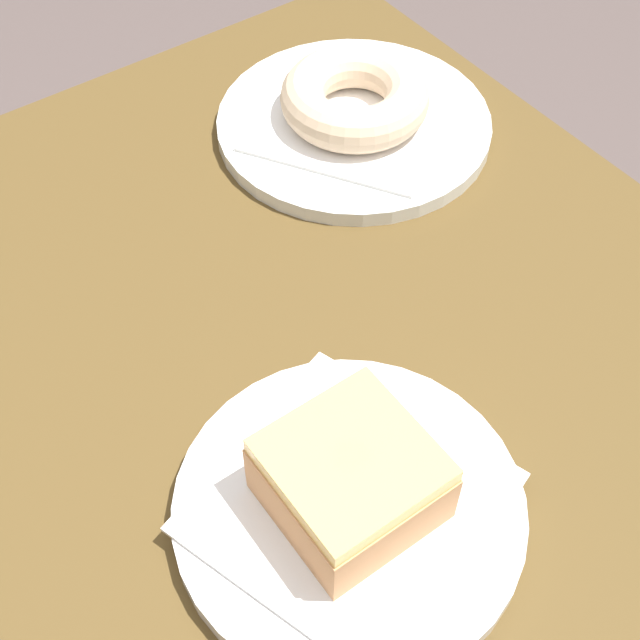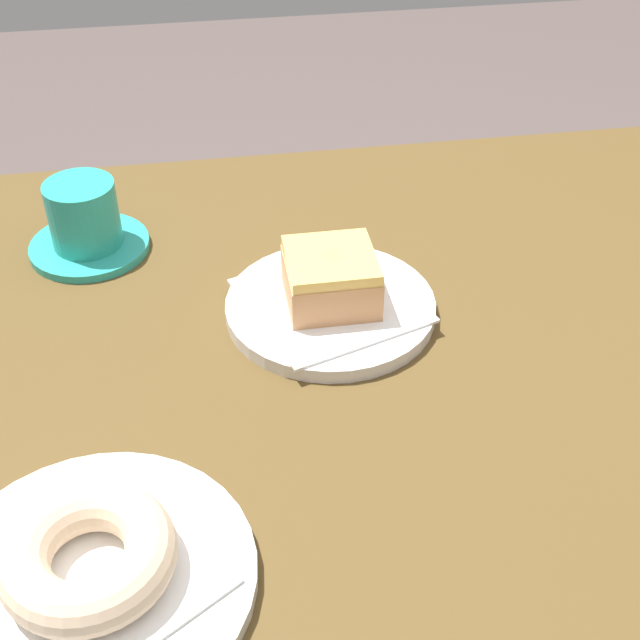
{
  "view_description": "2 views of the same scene",
  "coord_description": "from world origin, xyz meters",
  "px_view_note": "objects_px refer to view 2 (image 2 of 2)",
  "views": [
    {
      "loc": [
        -0.06,
        0.25,
        1.2
      ],
      "look_at": [
        -0.27,
        -0.05,
        0.75
      ],
      "focal_mm": 49.45,
      "sensor_mm": 36.0,
      "label": 1
    },
    {
      "loc": [
        -0.33,
        -0.58,
        1.24
      ],
      "look_at": [
        -0.23,
        0.03,
        0.75
      ],
      "focal_mm": 48.29,
      "sensor_mm": 36.0,
      "label": 2
    }
  ],
  "objects_px": {
    "plate_sugar_ring": "(95,580)",
    "donut_glazed_square": "(331,278)",
    "donut_sugar_ring": "(88,555)",
    "coffee_cup": "(85,222)",
    "plate_glazed_square": "(330,307)"
  },
  "relations": [
    {
      "from": "plate_sugar_ring",
      "to": "donut_glazed_square",
      "type": "bearing_deg",
      "value": 52.41
    },
    {
      "from": "donut_sugar_ring",
      "to": "coffee_cup",
      "type": "bearing_deg",
      "value": 93.13
    },
    {
      "from": "coffee_cup",
      "to": "donut_glazed_square",
      "type": "bearing_deg",
      "value": -32.6
    },
    {
      "from": "plate_glazed_square",
      "to": "donut_glazed_square",
      "type": "xyz_separation_m",
      "value": [
        0.0,
        0.0,
        0.04
      ]
    },
    {
      "from": "donut_sugar_ring",
      "to": "donut_glazed_square",
      "type": "bearing_deg",
      "value": 52.41
    },
    {
      "from": "plate_sugar_ring",
      "to": "coffee_cup",
      "type": "xyz_separation_m",
      "value": [
        -0.02,
        0.43,
        0.03
      ]
    },
    {
      "from": "plate_glazed_square",
      "to": "coffee_cup",
      "type": "distance_m",
      "value": 0.28
    },
    {
      "from": "plate_sugar_ring",
      "to": "donut_sugar_ring",
      "type": "relative_size",
      "value": 1.88
    },
    {
      "from": "plate_glazed_square",
      "to": "donut_glazed_square",
      "type": "distance_m",
      "value": 0.04
    },
    {
      "from": "plate_sugar_ring",
      "to": "coffee_cup",
      "type": "distance_m",
      "value": 0.43
    },
    {
      "from": "donut_sugar_ring",
      "to": "plate_glazed_square",
      "type": "height_order",
      "value": "donut_sugar_ring"
    },
    {
      "from": "donut_sugar_ring",
      "to": "plate_sugar_ring",
      "type": "bearing_deg",
      "value": 0.0
    },
    {
      "from": "plate_sugar_ring",
      "to": "plate_glazed_square",
      "type": "distance_m",
      "value": 0.35
    },
    {
      "from": "donut_sugar_ring",
      "to": "donut_glazed_square",
      "type": "relative_size",
      "value": 1.43
    },
    {
      "from": "donut_sugar_ring",
      "to": "coffee_cup",
      "type": "xyz_separation_m",
      "value": [
        -0.02,
        0.43,
        0.0
      ]
    }
  ]
}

